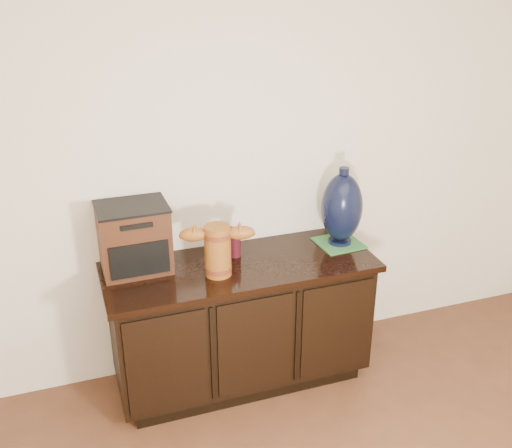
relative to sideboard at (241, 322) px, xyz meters
name	(u,v)px	position (x,y,z in m)	size (l,w,h in m)	color
sideboard	(241,322)	(0.00, 0.00, 0.00)	(1.46, 0.56, 0.75)	black
terracotta_vessel	(218,248)	(-0.14, -0.07, 0.52)	(0.39, 0.17, 0.27)	#9F591C
tv_radio	(134,238)	(-0.53, 0.13, 0.55)	(0.36, 0.30, 0.36)	#3F1E0F
green_mat	(339,243)	(0.61, 0.05, 0.37)	(0.24, 0.24, 0.01)	#337138
lamp_base	(342,208)	(0.61, 0.05, 0.59)	(0.25, 0.25, 0.45)	black
spray_can	(235,240)	(0.00, 0.10, 0.46)	(0.07, 0.07, 0.19)	maroon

